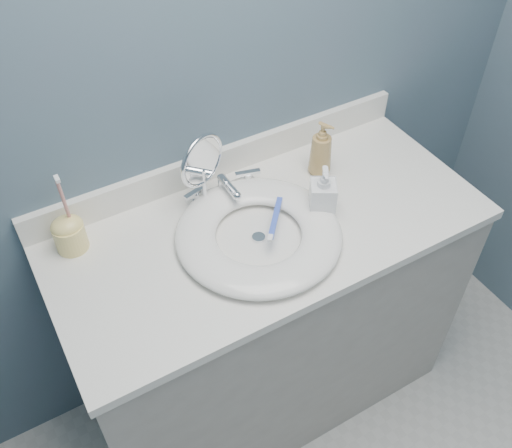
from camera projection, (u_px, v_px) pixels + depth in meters
back_wall at (218, 77)px, 1.52m from camera, size 2.20×0.02×2.40m
vanity_cabinet at (267, 321)px, 1.90m from camera, size 1.20×0.55×0.85m
countertop at (269, 229)px, 1.59m from camera, size 1.22×0.57×0.03m
backsplash at (224, 161)px, 1.71m from camera, size 1.22×0.02×0.09m
basin at (259, 234)px, 1.53m from camera, size 0.45×0.45×0.04m
drain at (259, 238)px, 1.54m from camera, size 0.04×0.04×0.01m
faucet at (224, 189)px, 1.64m from camera, size 0.25×0.13×0.07m
makeup_mirror at (203, 169)px, 1.55m from camera, size 0.15×0.09×0.24m
soap_bottle_amber at (321, 149)px, 1.67m from camera, size 0.09×0.09×0.18m
soap_bottle_clear at (323, 192)px, 1.56m from camera, size 0.10×0.10×0.16m
toothbrush_holder at (69, 232)px, 1.48m from camera, size 0.08×0.08×0.24m
toothbrush_lying at (275, 219)px, 1.53m from camera, size 0.12×0.14×0.02m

